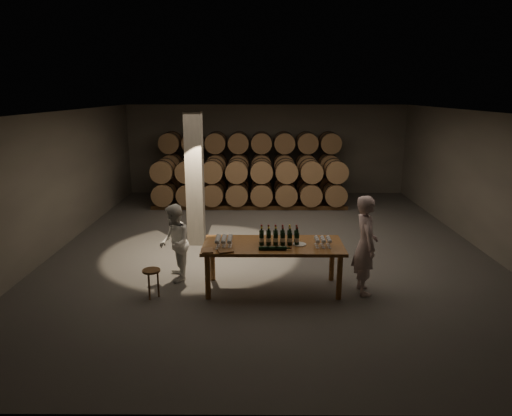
{
  "coord_description": "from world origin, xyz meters",
  "views": [
    {
      "loc": [
        -0.26,
        -10.53,
        3.64
      ],
      "look_at": [
        -0.33,
        -0.59,
        1.1
      ],
      "focal_mm": 32.0,
      "sensor_mm": 36.0,
      "label": 1
    }
  ],
  "objects_px": {
    "notebook_near": "(225,251)",
    "person_woman": "(175,243)",
    "person_man": "(365,245)",
    "plate": "(300,244)",
    "bottle_cluster": "(279,237)",
    "tasting_table": "(273,249)",
    "stool": "(152,275)"
  },
  "relations": [
    {
      "from": "notebook_near",
      "to": "person_woman",
      "type": "xyz_separation_m",
      "value": [
        -1.06,
        0.86,
        -0.15
      ]
    },
    {
      "from": "notebook_near",
      "to": "person_man",
      "type": "bearing_deg",
      "value": -10.6
    },
    {
      "from": "plate",
      "to": "notebook_near",
      "type": "xyz_separation_m",
      "value": [
        -1.34,
        -0.39,
        0.01
      ]
    },
    {
      "from": "bottle_cluster",
      "to": "notebook_near",
      "type": "relative_size",
      "value": 2.86
    },
    {
      "from": "tasting_table",
      "to": "stool",
      "type": "xyz_separation_m",
      "value": [
        -2.2,
        -0.38,
        -0.36
      ]
    },
    {
      "from": "plate",
      "to": "stool",
      "type": "xyz_separation_m",
      "value": [
        -2.69,
        -0.35,
        -0.47
      ]
    },
    {
      "from": "plate",
      "to": "notebook_near",
      "type": "bearing_deg",
      "value": -163.81
    },
    {
      "from": "plate",
      "to": "person_man",
      "type": "bearing_deg",
      "value": -4.2
    },
    {
      "from": "plate",
      "to": "person_woman",
      "type": "relative_size",
      "value": 0.16
    },
    {
      "from": "person_woman",
      "to": "bottle_cluster",
      "type": "bearing_deg",
      "value": 66.46
    },
    {
      "from": "notebook_near",
      "to": "person_man",
      "type": "relative_size",
      "value": 0.14
    },
    {
      "from": "bottle_cluster",
      "to": "tasting_table",
      "type": "bearing_deg",
      "value": -174.68
    },
    {
      "from": "plate",
      "to": "stool",
      "type": "distance_m",
      "value": 2.75
    },
    {
      "from": "tasting_table",
      "to": "plate",
      "type": "distance_m",
      "value": 0.5
    },
    {
      "from": "tasting_table",
      "to": "bottle_cluster",
      "type": "distance_m",
      "value": 0.25
    },
    {
      "from": "stool",
      "to": "person_man",
      "type": "bearing_deg",
      "value": 3.79
    },
    {
      "from": "bottle_cluster",
      "to": "notebook_near",
      "type": "distance_m",
      "value": 1.06
    },
    {
      "from": "stool",
      "to": "bottle_cluster",
      "type": "bearing_deg",
      "value": 9.66
    },
    {
      "from": "plate",
      "to": "person_woman",
      "type": "distance_m",
      "value": 2.46
    },
    {
      "from": "bottle_cluster",
      "to": "person_woman",
      "type": "height_order",
      "value": "person_woman"
    },
    {
      "from": "bottle_cluster",
      "to": "stool",
      "type": "xyz_separation_m",
      "value": [
        -2.31,
        -0.39,
        -0.58
      ]
    },
    {
      "from": "tasting_table",
      "to": "bottle_cluster",
      "type": "height_order",
      "value": "bottle_cluster"
    },
    {
      "from": "tasting_table",
      "to": "bottle_cluster",
      "type": "bearing_deg",
      "value": 5.32
    },
    {
      "from": "tasting_table",
      "to": "person_man",
      "type": "distance_m",
      "value": 1.69
    },
    {
      "from": "plate",
      "to": "stool",
      "type": "height_order",
      "value": "plate"
    },
    {
      "from": "tasting_table",
      "to": "person_man",
      "type": "xyz_separation_m",
      "value": [
        1.68,
        -0.13,
        0.13
      ]
    },
    {
      "from": "stool",
      "to": "person_woman",
      "type": "distance_m",
      "value": 0.93
    },
    {
      "from": "tasting_table",
      "to": "notebook_near",
      "type": "xyz_separation_m",
      "value": [
        -0.85,
        -0.43,
        0.12
      ]
    },
    {
      "from": "notebook_near",
      "to": "person_woman",
      "type": "relative_size",
      "value": 0.17
    },
    {
      "from": "notebook_near",
      "to": "person_woman",
      "type": "bearing_deg",
      "value": 123.58
    },
    {
      "from": "notebook_near",
      "to": "person_woman",
      "type": "height_order",
      "value": "person_woman"
    },
    {
      "from": "tasting_table",
      "to": "person_woman",
      "type": "distance_m",
      "value": 1.97
    }
  ]
}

